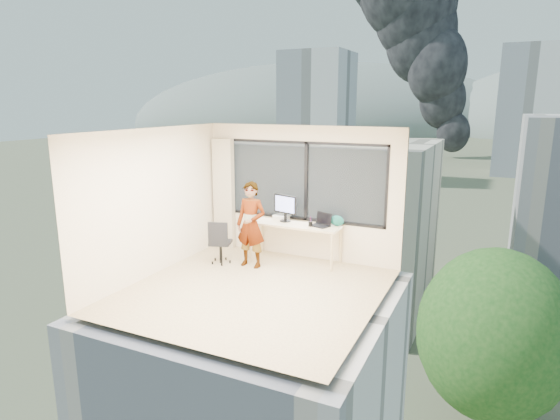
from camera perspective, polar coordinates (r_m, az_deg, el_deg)
The scene contains 24 objects.
floor at distance 7.84m, azimuth -3.17°, elevation -9.71°, with size 4.00×4.00×0.01m, color #D0BE87.
ceiling at distance 7.25m, azimuth -3.42°, elevation 9.61°, with size 4.00×4.00×0.01m, color white.
wall_front at distance 5.83m, azimuth -12.74°, elevation -4.54°, with size 4.00×0.01×2.60m, color beige.
wall_left at distance 8.56m, azimuth -15.14°, elevation 0.90°, with size 0.01×4.00×2.60m, color beige.
wall_right at distance 6.74m, azimuth 11.83°, elevation -2.10°, with size 0.01×4.00×2.60m, color beige.
window_wall at distance 9.15m, azimuth 2.96°, elevation 3.53°, with size 3.30×0.16×1.55m, color black, non-canonical shape.
curtain at distance 9.91m, azimuth -6.84°, elevation 1.98°, with size 0.45×0.14×2.30m, color beige.
desk at distance 9.12m, azimuth 1.77°, elevation -3.91°, with size 1.80×0.60×0.75m, color beige.
chair at distance 9.04m, azimuth -7.26°, elevation -3.79°, with size 0.44×0.44×0.87m, color black, non-canonical shape.
person at distance 8.71m, azimuth -3.55°, elevation -1.80°, with size 0.59×0.39×1.61m, color #2D2D33.
monitor at distance 9.11m, azimuth 0.65°, elevation 0.24°, with size 0.53×0.11×0.53m, color black, non-canonical shape.
game_console at distance 9.40m, azimuth 0.25°, elevation -0.80°, with size 0.30×0.25×0.07m, color white.
laptop at distance 8.81m, azimuth 4.86°, elevation -1.27°, with size 0.35×0.37×0.23m, color black, non-canonical shape.
cellphone at distance 8.83m, azimuth 4.03°, elevation -1.95°, with size 0.10×0.05×0.01m, color black.
pen_cup at distance 8.81m, azimuth 3.73°, elevation -1.69°, with size 0.08×0.08×0.09m, color black.
handbag at distance 8.87m, azimuth 6.96°, elevation -1.30°, with size 0.26×0.13×0.20m, color #0C4844.
exterior_ground at distance 127.54m, azimuth 23.54°, elevation 4.19°, with size 400.00×400.00×0.04m, color #515B3D.
near_bldg_a at distance 39.72m, azimuth 6.13°, elevation -1.75°, with size 16.00×12.00×14.00m, color beige.
far_tower_a at distance 108.45m, azimuth 4.57°, elevation 11.30°, with size 14.00×14.00×28.00m, color silver.
far_tower_b at distance 126.45m, azimuth 27.83°, elevation 10.56°, with size 13.00×13.00×30.00m, color silver.
far_tower_d at distance 168.85m, azimuth 3.23°, elevation 10.87°, with size 16.00×14.00×22.00m, color silver.
hill_a at distance 349.34m, azimuth 4.61°, elevation 10.10°, with size 288.00×216.00×90.00m, color slate.
tree_a at distance 36.78m, azimuth -8.69°, elevation -7.95°, with size 7.00×7.00×8.00m, color #1E511B, non-canonical shape.
tree_b at distance 27.39m, azimuth 24.33°, elevation -15.50°, with size 7.60×7.60×9.00m, color #1E511B, non-canonical shape.
Camera 1 is at (3.47, -6.35, 3.02)m, focal length 30.04 mm.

